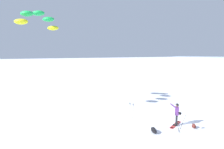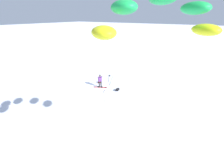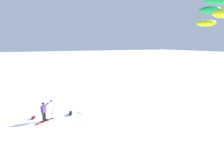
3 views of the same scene
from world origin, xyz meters
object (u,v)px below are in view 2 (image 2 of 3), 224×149
snowboard (100,87)px  gear_bag_small (117,89)px  gear_bag_large (99,82)px  ski_poles (104,94)px  camera_tripod (110,78)px  snowboarder (100,80)px  traction_kite (161,15)px

snowboard → gear_bag_small: bearing=-170.1°
gear_bag_large → ski_poles: 4.66m
gear_bag_large → camera_tripod: size_ratio=0.38×
snowboard → camera_tripod: bearing=-122.9°
ski_poles → snowboarder: bearing=-46.0°
snowboarder → gear_bag_large: 1.46m
snowboarder → snowboard: size_ratio=1.04×
snowboarder → gear_bag_small: 2.43m
gear_bag_small → ski_poles: (-0.12, 2.80, 0.66)m
snowboard → gear_bag_large: 1.24m
gear_bag_small → ski_poles: 2.88m
snowboarder → gear_bag_small: bearing=-171.5°
snowboarder → ski_poles: 3.43m
snowboarder → ski_poles: size_ratio=1.33×
gear_bag_large → camera_tripod: 1.74m
ski_poles → gear_bag_small: bearing=-87.4°
snowboarder → gear_bag_large: snowboarder is taller
camera_tripod → gear_bag_small: 1.89m
traction_kite → snowboarder: bearing=-41.9°
snowboard → ski_poles: ski_poles is taller
snowboarder → traction_kite: (-8.88, 7.95, 7.25)m
gear_bag_small → camera_tripod: bearing=-23.2°
snowboard → gear_bag_small: gear_bag_small is taller
snowboarder → traction_kite: bearing=138.1°
snowboarder → gear_bag_small: snowboarder is taller
gear_bag_large → snowboarder: bearing=132.9°
camera_tripod → gear_bag_small: camera_tripod is taller
snowboard → traction_kite: size_ratio=0.38×
snowboarder → gear_bag_large: (0.80, -0.87, -0.87)m
traction_kite → ski_poles: traction_kite is taller
traction_kite → ski_poles: (6.49, -5.49, -7.42)m
ski_poles → traction_kite: bearing=139.8°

